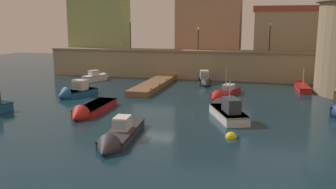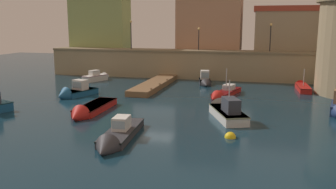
{
  "view_description": "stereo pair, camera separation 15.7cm",
  "coord_description": "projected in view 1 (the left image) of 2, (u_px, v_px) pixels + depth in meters",
  "views": [
    {
      "loc": [
        8.27,
        -29.36,
        7.23
      ],
      "look_at": [
        0.0,
        3.17,
        0.7
      ],
      "focal_mm": 39.04,
      "sensor_mm": 36.0,
      "label": 1
    },
    {
      "loc": [
        8.42,
        -29.32,
        7.23
      ],
      "look_at": [
        0.0,
        3.17,
        0.7
      ],
      "focal_mm": 39.04,
      "sensor_mm": 36.0,
      "label": 2
    }
  ],
  "objects": [
    {
      "name": "quay_wall",
      "position": [
        197.0,
        64.0,
        48.76
      ],
      "size": [
        41.14,
        3.2,
        3.79
      ],
      "color": "#9E8966",
      "rests_on": "ground"
    },
    {
      "name": "moored_boat_3",
      "position": [
        74.0,
        92.0,
        36.78
      ],
      "size": [
        3.09,
        4.95,
        2.13
      ],
      "rotation": [
        0.0,
        0.0,
        -1.89
      ],
      "color": "#195689",
      "rests_on": "ground"
    },
    {
      "name": "quay_lamp_2",
      "position": [
        270.0,
        33.0,
        45.71
      ],
      "size": [
        0.32,
        0.32,
        3.49
      ],
      "color": "black",
      "rests_on": "quay_wall"
    },
    {
      "name": "pier_dock",
      "position": [
        154.0,
        84.0,
        42.41
      ],
      "size": [
        2.39,
        12.91,
        0.7
      ],
      "color": "brown",
      "rests_on": "ground"
    },
    {
      "name": "moored_boat_1",
      "position": [
        97.0,
        77.0,
        47.06
      ],
      "size": [
        2.77,
        4.4,
        1.62
      ],
      "rotation": [
        0.0,
        0.0,
        1.18
      ],
      "color": "white",
      "rests_on": "ground"
    },
    {
      "name": "moored_boat_10",
      "position": [
        205.0,
        81.0,
        44.31
      ],
      "size": [
        2.27,
        4.85,
        1.95
      ],
      "rotation": [
        0.0,
        0.0,
        -1.36
      ],
      "color": "#333338",
      "rests_on": "ground"
    },
    {
      "name": "moored_boat_7",
      "position": [
        117.0,
        137.0,
        22.65
      ],
      "size": [
        2.23,
        7.18,
        1.85
      ],
      "rotation": [
        0.0,
        0.0,
        -1.48
      ],
      "color": "#333338",
      "rests_on": "ground"
    },
    {
      "name": "old_town_backdrop",
      "position": [
        207.0,
        21.0,
        51.17
      ],
      "size": [
        38.65,
        5.74,
        9.48
      ],
      "color": "#97AB63",
      "rests_on": "ground"
    },
    {
      "name": "moored_boat_0",
      "position": [
        89.0,
        110.0,
        29.66
      ],
      "size": [
        1.83,
        6.93,
        1.6
      ],
      "rotation": [
        0.0,
        0.0,
        -1.55
      ],
      "color": "red",
      "rests_on": "ground"
    },
    {
      "name": "mooring_buoy_0",
      "position": [
        231.0,
        137.0,
        23.58
      ],
      "size": [
        0.74,
        0.74,
        0.74
      ],
      "primitive_type": "sphere",
      "color": "yellow",
      "rests_on": "ground"
    },
    {
      "name": "quay_lamp_1",
      "position": [
        198.0,
        35.0,
        47.98
      ],
      "size": [
        0.32,
        0.32,
        2.93
      ],
      "color": "black",
      "rests_on": "quay_wall"
    },
    {
      "name": "moored_boat_5",
      "position": [
        301.0,
        86.0,
        40.85
      ],
      "size": [
        1.4,
        5.84,
        2.66
      ],
      "rotation": [
        0.0,
        0.0,
        1.62
      ],
      "color": "red",
      "rests_on": "ground"
    },
    {
      "name": "ground_plane",
      "position": [
        159.0,
        109.0,
        31.32
      ],
      "size": [
        103.59,
        103.59,
        0.0
      ],
      "primitive_type": "plane",
      "color": "#112D3D"
    },
    {
      "name": "quay_lamp_0",
      "position": [
        130.0,
        30.0,
        50.16
      ],
      "size": [
        0.32,
        0.32,
        3.87
      ],
      "color": "black",
      "rests_on": "quay_wall"
    },
    {
      "name": "moored_boat_2",
      "position": [
        225.0,
        110.0,
        28.88
      ],
      "size": [
        3.97,
        6.51,
        3.56
      ],
      "rotation": [
        0.0,
        0.0,
        1.96
      ],
      "color": "silver",
      "rests_on": "ground"
    },
    {
      "name": "moored_boat_4",
      "position": [
        223.0,
        94.0,
        36.76
      ],
      "size": [
        2.98,
        6.79,
        3.21
      ],
      "rotation": [
        0.0,
        0.0,
        -1.82
      ],
      "color": "red",
      "rests_on": "ground"
    }
  ]
}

